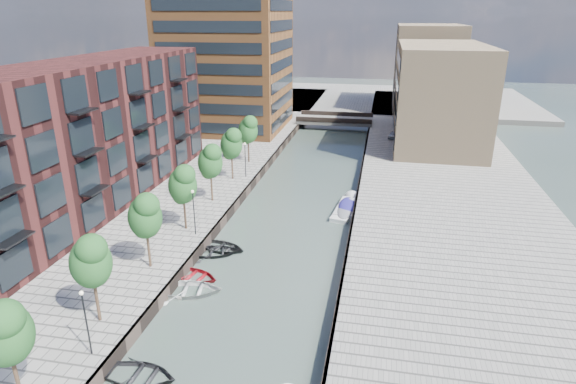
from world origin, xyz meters
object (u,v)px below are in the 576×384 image
(tree_6, at_px, (248,129))
(sloop_2, at_px, (193,278))
(tree_3, at_px, (182,183))
(sloop_1, at_px, (214,254))
(bridge, at_px, (335,120))
(sloop_3, at_px, (189,293))
(sloop_4, at_px, (222,249))
(motorboat_3, at_px, (348,206))
(sloop_0, at_px, (140,378))
(car, at_px, (395,134))
(tree_0, at_px, (5,330))
(tree_1, at_px, (90,259))
(motorboat_4, at_px, (346,212))
(tree_2, at_px, (145,214))
(tree_4, at_px, (210,160))
(tree_5, at_px, (231,143))

(tree_6, bearing_deg, sloop_2, -83.40)
(tree_3, height_order, sloop_1, tree_3)
(bridge, xyz_separation_m, sloop_3, (-4.83, -55.54, -1.39))
(sloop_4, bearing_deg, motorboat_3, -28.90)
(tree_3, bearing_deg, sloop_2, -63.84)
(sloop_0, xyz_separation_m, sloop_1, (-0.83, 14.87, 0.00))
(tree_3, relative_size, car, 1.67)
(tree_0, bearing_deg, tree_6, 90.00)
(sloop_4, bearing_deg, tree_3, 80.63)
(sloop_0, relative_size, car, 1.22)
(sloop_1, distance_m, sloop_2, 4.03)
(tree_1, bearing_deg, tree_6, 90.00)
(motorboat_4, relative_size, car, 1.47)
(tree_2, relative_size, motorboat_3, 1.02)
(tree_4, relative_size, sloop_0, 1.37)
(sloop_4, height_order, motorboat_4, motorboat_4)
(motorboat_4, bearing_deg, tree_2, -131.46)
(bridge, bearing_deg, sloop_1, -95.81)
(tree_5, distance_m, sloop_4, 16.81)
(tree_3, relative_size, sloop_4, 1.39)
(tree_2, distance_m, sloop_3, 6.63)
(tree_1, height_order, sloop_4, tree_1)
(tree_0, xyz_separation_m, sloop_0, (4.31, 3.68, -5.31))
(tree_0, xyz_separation_m, car, (18.80, 58.25, -3.70))
(tree_3, bearing_deg, tree_2, -90.00)
(tree_2, relative_size, sloop_1, 1.35)
(tree_3, distance_m, sloop_0, 18.62)
(tree_0, xyz_separation_m, motorboat_3, (13.80, 31.05, -5.08))
(sloop_0, bearing_deg, sloop_2, 7.03)
(tree_3, bearing_deg, car, 63.23)
(tree_1, height_order, motorboat_4, tree_1)
(tree_3, distance_m, sloop_4, 6.71)
(sloop_3, bearing_deg, tree_3, 12.69)
(tree_2, distance_m, car, 48.22)
(tree_5, height_order, motorboat_3, tree_5)
(tree_2, bearing_deg, bridge, 81.05)
(sloop_0, bearing_deg, tree_2, 23.74)
(bridge, relative_size, tree_3, 2.18)
(tree_0, xyz_separation_m, tree_6, (0.00, 42.00, 0.00))
(tree_1, height_order, tree_2, same)
(car, bearing_deg, tree_2, -95.07)
(tree_2, relative_size, tree_5, 1.00)
(tree_1, height_order, tree_3, same)
(tree_1, distance_m, motorboat_3, 28.19)
(tree_6, height_order, sloop_2, tree_6)
(bridge, xyz_separation_m, tree_1, (-8.50, -61.00, 3.92))
(tree_3, bearing_deg, tree_1, -90.00)
(tree_3, distance_m, sloop_1, 6.80)
(tree_5, height_order, sloop_4, tree_5)
(tree_0, bearing_deg, tree_2, 90.00)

